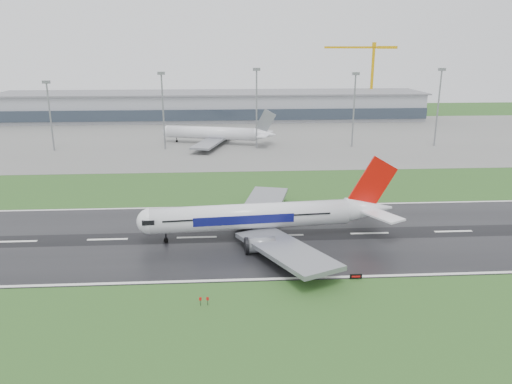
{
  "coord_description": "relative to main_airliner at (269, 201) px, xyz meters",
  "views": [
    {
      "loc": [
        6.96,
        -105.24,
        42.22
      ],
      "look_at": [
        14.28,
        12.0,
        7.0
      ],
      "focal_mm": 34.65,
      "sensor_mm": 36.0,
      "label": 1
    }
  ],
  "objects": [
    {
      "name": "main_airliner",
      "position": [
        0.0,
        0.0,
        0.0
      ],
      "size": [
        62.99,
        60.47,
        17.22
      ],
      "primitive_type": null,
      "rotation": [
        0.0,
        0.0,
        0.09
      ],
      "color": "white",
      "rests_on": "runway"
    },
    {
      "name": "runway_sign",
      "position": [
        14.42,
        -22.17,
        -8.19
      ],
      "size": [
        2.31,
        0.61,
        1.04
      ],
      "primitive_type": null,
      "rotation": [
        0.0,
        0.0,
        -0.15
      ],
      "color": "black",
      "rests_on": "ground"
    },
    {
      "name": "floodmast_5",
      "position": [
        80.66,
        100.5,
        7.09
      ],
      "size": [
        0.64,
        0.64,
        31.61
      ],
      "primitive_type": "cylinder",
      "color": "gray",
      "rests_on": "ground"
    },
    {
      "name": "terminal",
      "position": [
        -16.43,
        185.5,
        -1.21
      ],
      "size": [
        240.0,
        36.0,
        15.0
      ],
      "primitive_type": "cube",
      "color": "gray",
      "rests_on": "ground"
    },
    {
      "name": "floodmast_2",
      "position": [
        -34.81,
        100.5,
        6.53
      ],
      "size": [
        0.64,
        0.64,
        30.47
      ],
      "primitive_type": "cylinder",
      "color": "gray",
      "rests_on": "ground"
    },
    {
      "name": "floodmast_1",
      "position": [
        -80.31,
        100.5,
        4.9
      ],
      "size": [
        0.64,
        0.64,
        27.21
      ],
      "primitive_type": "cylinder",
      "color": "gray",
      "rests_on": "ground"
    },
    {
      "name": "runway",
      "position": [
        -16.43,
        0.5,
        -8.66
      ],
      "size": [
        400.0,
        45.0,
        0.1
      ],
      "primitive_type": "cube",
      "color": "black",
      "rests_on": "ground"
    },
    {
      "name": "tower_crane",
      "position": [
        81.03,
        200.5,
        12.99
      ],
      "size": [
        43.91,
        6.61,
        43.4
      ],
      "primitive_type": null,
      "rotation": [
        0.0,
        0.0,
        -0.1
      ],
      "color": "#D89D07",
      "rests_on": "ground"
    },
    {
      "name": "ground",
      "position": [
        -16.43,
        0.5,
        -8.71
      ],
      "size": [
        520.0,
        520.0,
        0.0
      ],
      "primitive_type": "plane",
      "color": "#254E1C",
      "rests_on": "ground"
    },
    {
      "name": "apron",
      "position": [
        -16.43,
        125.5,
        -8.67
      ],
      "size": [
        400.0,
        130.0,
        0.08
      ],
      "primitive_type": "cube",
      "color": "slate",
      "rests_on": "ground"
    },
    {
      "name": "floodmast_4",
      "position": [
        44.49,
        100.5,
        6.3
      ],
      "size": [
        0.64,
        0.64,
        30.03
      ],
      "primitive_type": "cylinder",
      "color": "gray",
      "rests_on": "ground"
    },
    {
      "name": "floodmast_3",
      "position": [
        3.58,
        100.5,
        7.23
      ],
      "size": [
        0.64,
        0.64,
        31.88
      ],
      "primitive_type": "cylinder",
      "color": "gray",
      "rests_on": "ground"
    },
    {
      "name": "parked_airliner",
      "position": [
        -13.67,
        110.64,
        -0.98
      ],
      "size": [
        63.63,
        61.16,
        15.3
      ],
      "primitive_type": null,
      "rotation": [
        0.0,
        0.0,
        -0.28
      ],
      "color": "silver",
      "rests_on": "apron"
    }
  ]
}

